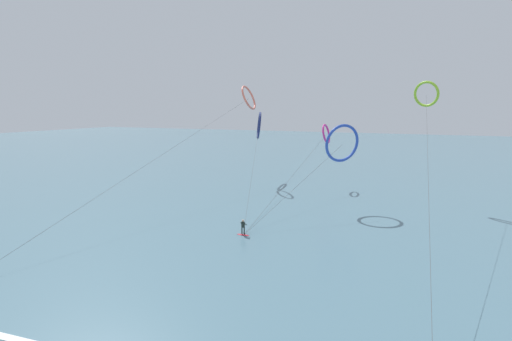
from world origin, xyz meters
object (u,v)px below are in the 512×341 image
at_px(kite_cobalt, 342,143).
at_px(kite_lime, 426,94).
at_px(kite_navy, 259,126).
at_px(kite_magenta, 326,134).
at_px(kite_coral, 249,98).
at_px(surfer_crimson, 243,228).

distance_m(kite_cobalt, kite_lime, 14.64).
height_order(kite_navy, kite_magenta, kite_navy).
xyz_separation_m(kite_cobalt, kite_coral, (-20.86, 16.89, 6.62)).
distance_m(surfer_crimson, kite_lime, 32.51).
height_order(kite_navy, kite_coral, kite_coral).
distance_m(surfer_crimson, kite_coral, 37.17).
bearing_deg(kite_navy, kite_coral, -169.52).
bearing_deg(kite_cobalt, surfer_crimson, 18.62).
bearing_deg(kite_lime, surfer_crimson, 82.31).
xyz_separation_m(kite_navy, kite_magenta, (10.89, 3.52, -1.38)).
relative_size(kite_navy, kite_lime, 0.59).
height_order(kite_cobalt, kite_navy, kite_navy).
height_order(kite_navy, kite_lime, kite_lime).
bearing_deg(kite_navy, surfer_crimson, -6.28).
bearing_deg(kite_cobalt, kite_magenta, -113.64).
bearing_deg(kite_magenta, surfer_crimson, 178.75).
distance_m(kite_navy, kite_magenta, 11.53).
bearing_deg(kite_magenta, kite_lime, -102.10).
distance_m(kite_coral, kite_lime, 31.92).
distance_m(kite_cobalt, kite_coral, 27.65).
bearing_deg(kite_navy, kite_cobalt, 34.14).
bearing_deg(kite_cobalt, kite_coral, -82.75).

